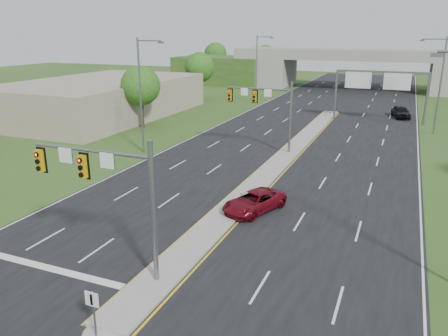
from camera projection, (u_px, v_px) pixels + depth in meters
name	position (u px, v px, depth m)	size (l,w,h in m)	color
ground	(157.00, 282.00, 20.91)	(240.00, 240.00, 0.00)	#2D4A1A
road	(310.00, 133.00, 51.76)	(24.00, 160.00, 0.02)	black
median	(283.00, 158.00, 41.15)	(2.00, 54.00, 0.16)	gray
median_nose	(105.00, 331.00, 17.35)	(2.00, 2.00, 0.16)	gray
lane_markings	(292.00, 144.00, 46.61)	(23.72, 160.00, 0.01)	gold
signal_mast_near	(109.00, 184.00, 20.26)	(6.62, 0.60, 7.00)	slate
signal_mast_far	(268.00, 105.00, 42.30)	(6.62, 0.60, 7.00)	slate
keep_right_sign	(93.00, 308.00, 16.47)	(0.60, 0.13, 2.20)	slate
sign_gantry	(380.00, 82.00, 56.49)	(11.58, 0.44, 6.67)	slate
overpass	(356.00, 72.00, 90.36)	(80.00, 14.00, 8.10)	gray
lightpole_l_mid	(142.00, 91.00, 41.58)	(2.85, 0.25, 11.00)	slate
lightpole_l_far	(258.00, 66.00, 72.43)	(2.85, 0.25, 11.00)	slate
lightpole_r_far	(439.00, 81.00, 49.48)	(2.85, 0.25, 11.00)	slate
tree_l_near	(141.00, 86.00, 53.13)	(4.80, 4.80, 7.60)	#382316
tree_l_mid	(200.00, 67.00, 76.53)	(5.20, 5.20, 8.12)	#382316
tree_back_a	(216.00, 54.00, 115.93)	(6.00, 6.00, 8.85)	#382316
tree_back_b	(266.00, 56.00, 110.90)	(5.60, 5.60, 8.32)	#382316
commercial_building	(101.00, 98.00, 61.99)	(18.00, 30.00, 5.00)	gray
car_far_a	(254.00, 202.00, 28.97)	(2.23, 4.84, 1.34)	maroon
car_far_c	(401.00, 112.00, 60.70)	(1.92, 4.77, 1.62)	black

